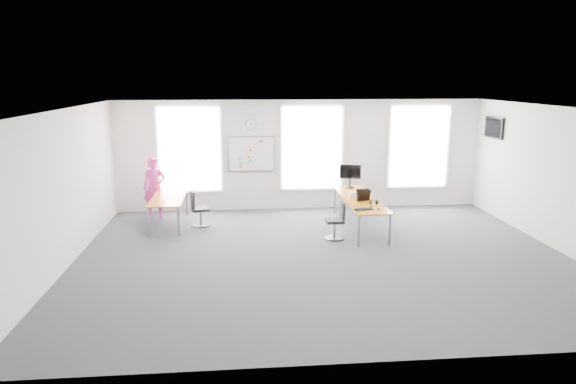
{
  "coord_description": "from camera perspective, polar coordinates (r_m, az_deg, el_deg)",
  "views": [
    {
      "loc": [
        -1.63,
        -9.84,
        3.59
      ],
      "look_at": [
        -0.61,
        1.2,
        1.1
      ],
      "focal_mm": 32.0,
      "sensor_mm": 36.0,
      "label": 1
    }
  ],
  "objects": [
    {
      "name": "laptop_sleeve",
      "position": [
        12.25,
        8.38,
        -0.33
      ],
      "size": [
        0.35,
        0.25,
        0.28
      ],
      "rotation": [
        0.0,
        0.0,
        0.23
      ],
      "color": "black",
      "rests_on": "desk_right"
    },
    {
      "name": "monitor",
      "position": [
        13.56,
        6.93,
        1.99
      ],
      "size": [
        0.55,
        0.23,
        0.62
      ],
      "rotation": [
        0.0,
        0.0,
        -0.25
      ],
      "color": "black",
      "rests_on": "desk_right"
    },
    {
      "name": "chair_right",
      "position": [
        11.66,
        5.45,
        -3.38
      ],
      "size": [
        0.46,
        0.46,
        0.86
      ],
      "rotation": [
        0.0,
        0.0,
        -1.57
      ],
      "color": "black",
      "rests_on": "ground"
    },
    {
      "name": "desk_right",
      "position": [
        12.52,
        7.98,
        -0.9
      ],
      "size": [
        0.8,
        2.99,
        0.73
      ],
      "color": "orange",
      "rests_on": "ground"
    },
    {
      "name": "person",
      "position": [
        13.69,
        -14.62,
        0.46
      ],
      "size": [
        0.62,
        0.44,
        1.59
      ],
      "primitive_type": "imported",
      "rotation": [
        0.0,
        0.0,
        0.11
      ],
      "color": "#BF287E",
      "rests_on": "ground"
    },
    {
      "name": "paper_stack",
      "position": [
        12.67,
        7.48,
        -0.25
      ],
      "size": [
        0.31,
        0.24,
        0.1
      ],
      "primitive_type": "cube",
      "rotation": [
        0.0,
        0.0,
        -0.04
      ],
      "color": "beige",
      "rests_on": "desk_right"
    },
    {
      "name": "chair_left",
      "position": [
        12.77,
        -9.94,
        -2.06
      ],
      "size": [
        0.49,
        0.48,
        0.88
      ],
      "rotation": [
        0.0,
        0.0,
        1.83
      ],
      "color": "black",
      "rests_on": "ground"
    },
    {
      "name": "desk_left",
      "position": [
        12.91,
        -13.14,
        -0.79
      ],
      "size": [
        0.79,
        1.98,
        0.72
      ],
      "color": "orange",
      "rests_on": "ground"
    },
    {
      "name": "wall_right",
      "position": [
        12.04,
        28.23,
        1.15
      ],
      "size": [
        0.0,
        10.0,
        10.0
      ],
      "primitive_type": "plane",
      "rotation": [
        1.57,
        0.0,
        -1.57
      ],
      "color": "white",
      "rests_on": "ground"
    },
    {
      "name": "keyboard",
      "position": [
        11.46,
        8.42,
        -1.89
      ],
      "size": [
        0.44,
        0.26,
        0.02
      ],
      "primitive_type": "cube",
      "rotation": [
        0.0,
        0.0,
        0.3
      ],
      "color": "black",
      "rests_on": "desk_right"
    },
    {
      "name": "whiteboard",
      "position": [
        13.96,
        -4.09,
        4.23
      ],
      "size": [
        1.2,
        0.03,
        0.9
      ],
      "primitive_type": "cube",
      "color": "white",
      "rests_on": "wall_back"
    },
    {
      "name": "window_right",
      "position": [
        14.78,
        14.3,
        4.92
      ],
      "size": [
        1.6,
        0.06,
        2.2
      ],
      "primitive_type": "cube",
      "color": "silver",
      "rests_on": "wall_back"
    },
    {
      "name": "tv",
      "position": [
        14.48,
        21.92,
        6.65
      ],
      "size": [
        0.06,
        0.9,
        0.55
      ],
      "primitive_type": "cube",
      "color": "black",
      "rests_on": "wall_right"
    },
    {
      "name": "window_mid",
      "position": [
        14.07,
        2.66,
        4.93
      ],
      "size": [
        1.6,
        0.06,
        2.2
      ],
      "primitive_type": "cube",
      "color": "silver",
      "rests_on": "wall_back"
    },
    {
      "name": "headphones",
      "position": [
        11.97,
        9.47,
        -1.1
      ],
      "size": [
        0.18,
        0.1,
        0.11
      ],
      "rotation": [
        0.0,
        0.0,
        -0.15
      ],
      "color": "black",
      "rests_on": "desk_right"
    },
    {
      "name": "mouse",
      "position": [
        11.5,
        10.0,
        -1.85
      ],
      "size": [
        0.09,
        0.12,
        0.04
      ],
      "primitive_type": "ellipsoid",
      "rotation": [
        0.0,
        0.0,
        0.35
      ],
      "color": "black",
      "rests_on": "desk_right"
    },
    {
      "name": "lens_cap",
      "position": [
        11.75,
        9.23,
        -1.57
      ],
      "size": [
        0.08,
        0.08,
        0.01
      ],
      "primitive_type": "cylinder",
      "rotation": [
        0.0,
        0.0,
        -0.19
      ],
      "color": "black",
      "rests_on": "desk_right"
    },
    {
      "name": "wall_front",
      "position": [
        6.41,
        9.81,
        -6.56
      ],
      "size": [
        10.0,
        0.0,
        10.0
      ],
      "primitive_type": "plane",
      "rotation": [
        -1.57,
        0.0,
        0.0
      ],
      "color": "white",
      "rests_on": "ground"
    },
    {
      "name": "floor",
      "position": [
        10.6,
        3.91,
        -7.17
      ],
      "size": [
        10.0,
        10.0,
        0.0
      ],
      "primitive_type": "plane",
      "color": "#2A2A2F",
      "rests_on": "ground"
    },
    {
      "name": "wall_back",
      "position": [
        14.09,
        1.43,
        4.13
      ],
      "size": [
        10.0,
        0.0,
        10.0
      ],
      "primitive_type": "plane",
      "rotation": [
        1.57,
        0.0,
        0.0
      ],
      "color": "white",
      "rests_on": "ground"
    },
    {
      "name": "wall_clock",
      "position": [
        13.86,
        -4.14,
        7.5
      ],
      "size": [
        0.3,
        0.04,
        0.3
      ],
      "primitive_type": "cylinder",
      "rotation": [
        1.57,
        0.0,
        0.0
      ],
      "color": "gray",
      "rests_on": "wall_back"
    },
    {
      "name": "ceiling",
      "position": [
        9.99,
        4.17,
        9.24
      ],
      "size": [
        10.0,
        10.0,
        0.0
      ],
      "primitive_type": "plane",
      "rotation": [
        3.14,
        0.0,
        0.0
      ],
      "color": "white",
      "rests_on": "ground"
    },
    {
      "name": "window_left",
      "position": [
        14.0,
        -10.88,
        4.68
      ],
      "size": [
        1.6,
        0.06,
        2.2
      ],
      "primitive_type": "cube",
      "color": "silver",
      "rests_on": "wall_back"
    },
    {
      "name": "wall_left",
      "position": [
        10.61,
        -23.69,
        0.22
      ],
      "size": [
        0.0,
        10.0,
        10.0
      ],
      "primitive_type": "plane",
      "rotation": [
        1.57,
        0.0,
        1.57
      ],
      "color": "white",
      "rests_on": "ground"
    }
  ]
}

